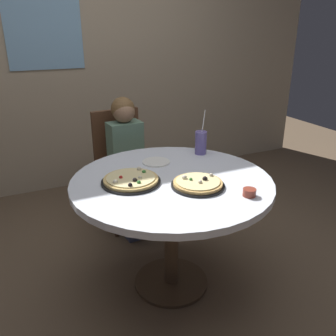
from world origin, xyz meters
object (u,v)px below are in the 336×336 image
object	(u,v)px
soda_cup	(201,143)
sauce_bowl	(249,192)
chair_wooden	(121,161)
diner_child	(130,174)
plate_small	(156,162)
pizza_veggie	(198,184)
dining_table	(172,194)
pizza_cheese	(131,180)

from	to	relation	value
soda_cup	sauce_bowl	xyz separation A→B (m)	(-0.10, -0.69, -0.06)
soda_cup	chair_wooden	bearing A→B (deg)	120.28
diner_child	soda_cup	distance (m)	0.69
diner_child	plate_small	world-z (taller)	diner_child
diner_child	pizza_veggie	world-z (taller)	diner_child
dining_table	diner_child	world-z (taller)	diner_child
chair_wooden	pizza_cheese	size ratio (longest dim) A/B	2.80
pizza_veggie	sauce_bowl	distance (m)	0.29
plate_small	dining_table	bearing A→B (deg)	-94.33
pizza_cheese	sauce_bowl	world-z (taller)	pizza_cheese
dining_table	soda_cup	size ratio (longest dim) A/B	3.84
dining_table	pizza_cheese	size ratio (longest dim) A/B	3.47
diner_child	pizza_cheese	size ratio (longest dim) A/B	3.19
pizza_veggie	chair_wooden	bearing A→B (deg)	94.81
dining_table	diner_child	distance (m)	0.80
dining_table	pizza_veggie	xyz separation A→B (m)	(0.09, -0.15, 0.12)
dining_table	plate_small	size ratio (longest dim) A/B	6.55
pizza_veggie	soda_cup	world-z (taller)	soda_cup
soda_cup	plate_small	distance (m)	0.36
pizza_cheese	soda_cup	bearing A→B (deg)	23.52
pizza_veggie	plate_small	world-z (taller)	pizza_veggie
pizza_veggie	pizza_cheese	size ratio (longest dim) A/B	0.88
diner_child	soda_cup	world-z (taller)	diner_child
pizza_cheese	soda_cup	size ratio (longest dim) A/B	1.11
pizza_cheese	sauce_bowl	distance (m)	0.66
pizza_veggie	pizza_cheese	distance (m)	0.38
chair_wooden	plate_small	size ratio (longest dim) A/B	5.28
chair_wooden	plate_small	distance (m)	0.72
dining_table	plate_small	xyz separation A→B (m)	(0.02, 0.28, 0.11)
sauce_bowl	soda_cup	bearing A→B (deg)	81.73
sauce_bowl	pizza_veggie	bearing A→B (deg)	130.24
dining_table	sauce_bowl	distance (m)	0.48
dining_table	plate_small	world-z (taller)	plate_small
chair_wooden	sauce_bowl	xyz separation A→B (m)	(0.28, -1.34, 0.24)
dining_table	chair_wooden	bearing A→B (deg)	90.38
sauce_bowl	plate_small	bearing A→B (deg)	111.06
plate_small	pizza_cheese	bearing A→B (deg)	-137.69
dining_table	chair_wooden	size ratio (longest dim) A/B	1.24
diner_child	dining_table	bearing A→B (deg)	-90.38
pizza_veggie	pizza_cheese	bearing A→B (deg)	147.60
sauce_bowl	plate_small	distance (m)	0.70
sauce_bowl	plate_small	world-z (taller)	sauce_bowl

